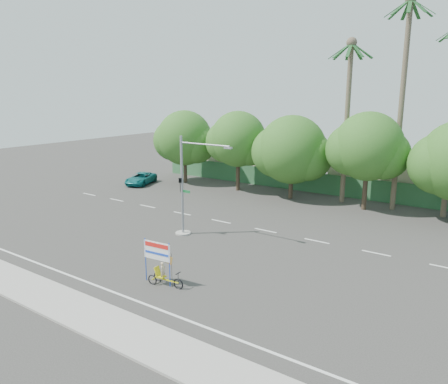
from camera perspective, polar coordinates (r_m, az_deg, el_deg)
The scene contains 14 objects.
ground at distance 27.16m, azimuth -6.80°, elevation -8.57°, with size 120.00×120.00×0.00m, color #33302D.
sidewalk_near at distance 22.63m, azimuth -19.90°, elevation -13.74°, with size 50.00×2.40×0.12m, color gray.
fence at distance 44.56m, azimuth 11.86°, elevation 1.16°, with size 38.00×0.08×2.00m, color #336B3D.
building_left at distance 52.82m, azimuth 3.87°, elevation 4.35°, with size 12.00×8.00×4.00m, color #BFB198.
building_right at distance 46.32m, azimuth 23.27°, elevation 1.83°, with size 14.00×8.00×3.60m, color #BFB198.
tree_far_left at distance 48.35m, azimuth -5.20°, elevation 6.82°, with size 7.14×6.00×7.96m.
tree_left at distance 44.15m, azimuth 1.80°, elevation 6.66°, with size 6.66×5.60×8.07m.
tree_center at distance 41.27m, azimuth 8.80°, elevation 5.24°, with size 7.62×6.40×7.85m.
tree_right at distance 38.62m, azimuth 18.23°, elevation 5.37°, with size 6.90×5.80×8.36m.
palm_tall at distance 39.25m, azimuth 22.37°, elevation 12.83°, with size 3.73×3.79×17.45m.
palm_short at distance 40.53m, azimuth 15.87°, elevation 11.00°, with size 3.73×3.79×14.45m.
traffic_signal at distance 30.54m, azimuth -5.06°, elevation -0.34°, with size 4.72×1.10×7.00m.
trike_billboard at distance 23.42m, azimuth -8.22°, elevation -9.66°, with size 2.47×0.63×2.43m.
pickup_truck at distance 48.59m, azimuth -10.81°, elevation 1.74°, with size 2.09×4.54×1.26m, color #0F6A6B.
Camera 1 is at (16.99, -18.70, 9.96)m, focal length 35.00 mm.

